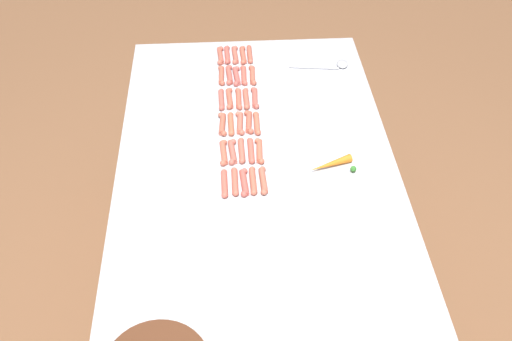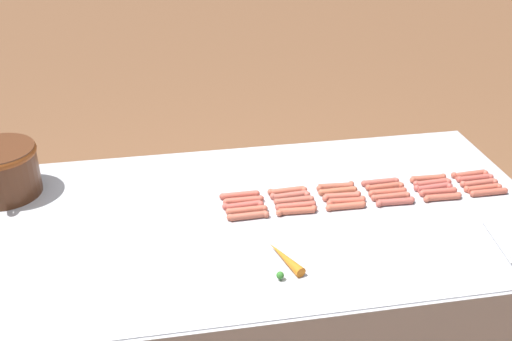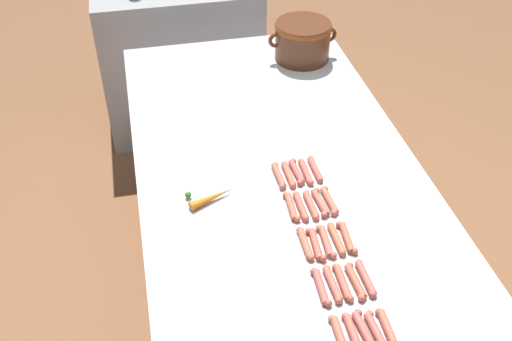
{
  "view_description": "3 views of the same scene",
  "coord_description": "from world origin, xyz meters",
  "views": [
    {
      "loc": [
        0.11,
        1.65,
        2.36
      ],
      "look_at": [
        0.01,
        -0.07,
        0.86
      ],
      "focal_mm": 45.31,
      "sensor_mm": 36.0,
      "label": 1
    },
    {
      "loc": [
        -1.67,
        0.23,
        1.93
      ],
      "look_at": [
        0.13,
        -0.09,
        0.93
      ],
      "focal_mm": 42.49,
      "sensor_mm": 36.0,
      "label": 2
    },
    {
      "loc": [
        -0.44,
        -1.59,
        2.2
      ],
      "look_at": [
        -0.1,
        -0.05,
        0.88
      ],
      "focal_mm": 41.68,
      "sensor_mm": 36.0,
      "label": 3
    }
  ],
  "objects": [
    {
      "name": "hot_dog_15",
      "position": [
        0.05,
        -0.38,
        0.84
      ],
      "size": [
        0.03,
        0.14,
        0.02
      ],
      "color": "#C86551",
      "rests_on": "griddle_counter"
    },
    {
      "name": "hot_dog_10",
      "position": [
        0.02,
        -0.21,
        0.84
      ],
      "size": [
        0.02,
        0.14,
        0.02
      ],
      "color": "#CC5E4D",
      "rests_on": "griddle_counter"
    },
    {
      "name": "carrot",
      "position": [
        -0.27,
        -0.11,
        0.84
      ],
      "size": [
        0.18,
        0.09,
        0.03
      ],
      "color": "orange",
      "rests_on": "griddle_counter"
    },
    {
      "name": "hot_dog_27",
      "position": [
        0.12,
        -0.38,
        0.84
      ],
      "size": [
        0.03,
        0.14,
        0.02
      ],
      "color": "#BF5E48",
      "rests_on": "griddle_counter"
    },
    {
      "name": "hot_dog_14",
      "position": [
        0.05,
        -0.55,
        0.84
      ],
      "size": [
        0.03,
        0.14,
        0.02
      ],
      "color": "#CC5F49",
      "rests_on": "griddle_counter"
    },
    {
      "name": "hot_dog_20",
      "position": [
        0.09,
        -0.55,
        0.84
      ],
      "size": [
        0.03,
        0.14,
        0.02
      ],
      "color": "#C15E47",
      "rests_on": "griddle_counter"
    },
    {
      "name": "hot_dog_11",
      "position": [
        0.02,
        -0.04,
        0.84
      ],
      "size": [
        0.02,
        0.14,
        0.02
      ],
      "color": "#C8644C",
      "rests_on": "griddle_counter"
    },
    {
      "name": "hot_dog_7",
      "position": [
        0.02,
        -0.73,
        0.84
      ],
      "size": [
        0.03,
        0.14,
        0.02
      ],
      "color": "#CB5D4E",
      "rests_on": "griddle_counter"
    },
    {
      "name": "back_cabinet",
      "position": [
        -0.2,
        1.67,
        0.45
      ],
      "size": [
        0.92,
        0.7,
        0.9
      ],
      "primitive_type": "cube",
      "color": "#A0A0A4",
      "rests_on": "ground_plane"
    },
    {
      "name": "hot_dog_22",
      "position": [
        0.09,
        -0.21,
        0.84
      ],
      "size": [
        0.03,
        0.14,
        0.02
      ],
      "color": "#BF6151",
      "rests_on": "griddle_counter"
    },
    {
      "name": "griddle_counter",
      "position": [
        0.0,
        0.0,
        0.41
      ],
      "size": [
        1.03,
        2.09,
        0.83
      ],
      "color": "#BCBCC1",
      "rests_on": "ground_plane"
    },
    {
      "name": "hot_dog_21",
      "position": [
        0.09,
        -0.38,
        0.84
      ],
      "size": [
        0.02,
        0.14,
        0.02
      ],
      "color": "#C26648",
      "rests_on": "griddle_counter"
    },
    {
      "name": "hot_dog_17",
      "position": [
        0.05,
        -0.03,
        0.84
      ],
      "size": [
        0.03,
        0.14,
        0.02
      ],
      "color": "#C9594D",
      "rests_on": "griddle_counter"
    },
    {
      "name": "hot_dog_19",
      "position": [
        0.08,
        -0.73,
        0.84
      ],
      "size": [
        0.03,
        0.14,
        0.02
      ],
      "color": "#C65C4E",
      "rests_on": "griddle_counter"
    },
    {
      "name": "hot_dog_5",
      "position": [
        -0.02,
        -0.04,
        0.84
      ],
      "size": [
        0.03,
        0.14,
        0.02
      ],
      "color": "#C2634D",
      "rests_on": "griddle_counter"
    },
    {
      "name": "bean_pot",
      "position": [
        0.3,
        0.78,
        0.93
      ],
      "size": [
        0.32,
        0.26,
        0.18
      ],
      "color": "#562D19",
      "rests_on": "griddle_counter"
    },
    {
      "name": "hot_dog_3",
      "position": [
        -0.01,
        -0.38,
        0.84
      ],
      "size": [
        0.02,
        0.14,
        0.02
      ],
      "color": "#CD654C",
      "rests_on": "griddle_counter"
    },
    {
      "name": "hot_dog_25",
      "position": [
        0.12,
        -0.73,
        0.84
      ],
      "size": [
        0.03,
        0.14,
        0.02
      ],
      "color": "#C35F48",
      "rests_on": "griddle_counter"
    },
    {
      "name": "hot_dog_8",
      "position": [
        0.02,
        -0.55,
        0.84
      ],
      "size": [
        0.03,
        0.14,
        0.02
      ],
      "color": "#C1614D",
      "rests_on": "griddle_counter"
    },
    {
      "name": "hot_dog_13",
      "position": [
        0.05,
        -0.72,
        0.84
      ],
      "size": [
        0.03,
        0.14,
        0.02
      ],
      "color": "#C35A51",
      "rests_on": "griddle_counter"
    },
    {
      "name": "hot_dog_9",
      "position": [
        0.02,
        -0.39,
        0.84
      ],
      "size": [
        0.03,
        0.14,
        0.02
      ],
      "color": "#CB5E49",
      "rests_on": "griddle_counter"
    },
    {
      "name": "hot_dog_16",
      "position": [
        0.05,
        -0.21,
        0.84
      ],
      "size": [
        0.02,
        0.14,
        0.02
      ],
      "color": "#BF6450",
      "rests_on": "griddle_counter"
    },
    {
      "name": "hot_dog_4",
      "position": [
        -0.01,
        -0.2,
        0.84
      ],
      "size": [
        0.03,
        0.14,
        0.02
      ],
      "color": "#CD644A",
      "rests_on": "griddle_counter"
    },
    {
      "name": "hot_dog_29",
      "position": [
        0.12,
        -0.03,
        0.84
      ],
      "size": [
        0.02,
        0.14,
        0.02
      ],
      "color": "#CE5C4C",
      "rests_on": "griddle_counter"
    },
    {
      "name": "hot_dog_23",
      "position": [
        0.08,
        -0.04,
        0.84
      ],
      "size": [
        0.02,
        0.14,
        0.02
      ],
      "color": "#CA604C",
      "rests_on": "griddle_counter"
    },
    {
      "name": "hot_dog_1",
      "position": [
        -0.02,
        -0.73,
        0.84
      ],
      "size": [
        0.03,
        0.14,
        0.02
      ],
      "color": "#C7614B",
      "rests_on": "griddle_counter"
    },
    {
      "name": "hot_dog_26",
      "position": [
        0.12,
        -0.55,
        0.84
      ],
      "size": [
        0.02,
        0.14,
        0.02
      ],
      "color": "#BF5D4F",
      "rests_on": "griddle_counter"
    },
    {
      "name": "hot_dog_28",
      "position": [
        0.12,
        -0.2,
        0.84
      ],
      "size": [
        0.03,
        0.14,
        0.02
      ],
      "color": "#C9624B",
      "rests_on": "griddle_counter"
    },
    {
      "name": "hot_dog_2",
      "position": [
        -0.02,
        -0.55,
        0.84
      ],
      "size": [
        0.03,
        0.14,
        0.02
      ],
      "color": "#C05B4E",
      "rests_on": "griddle_counter"
    },
    {
      "name": "ground_plane",
      "position": [
        0.0,
        0.0,
        0.0
      ],
      "size": [
        20.0,
        20.0,
        0.0
      ],
      "primitive_type": "plane",
      "color": "brown"
    }
  ]
}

